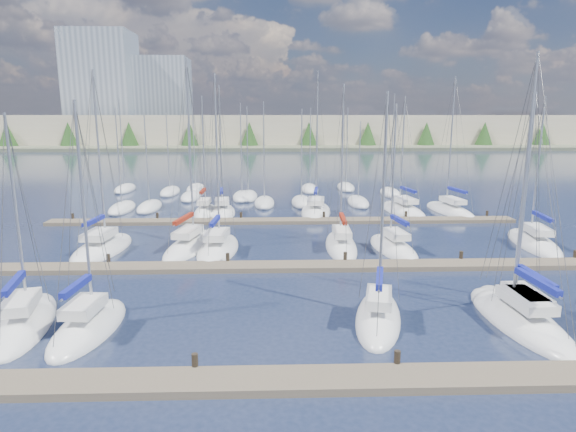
{
  "coord_description": "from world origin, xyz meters",
  "views": [
    {
      "loc": [
        -0.88,
        -14.47,
        9.99
      ],
      "look_at": [
        0.0,
        14.0,
        4.0
      ],
      "focal_mm": 30.0,
      "sensor_mm": 36.0,
      "label": 1
    }
  ],
  "objects_px": {
    "sailboat_c": "(89,327)",
    "sailboat_i": "(191,245)",
    "sailboat_n": "(205,212)",
    "sailboat_j": "(218,248)",
    "sailboat_l": "(393,248)",
    "sailboat_d": "(378,317)",
    "sailboat_f": "(520,315)",
    "sailboat_h": "(102,248)",
    "sailboat_p": "(316,211)",
    "sailboat_e": "(519,319)",
    "sailboat_r": "(450,210)",
    "sailboat_b": "(25,323)",
    "sailboat_q": "(403,210)",
    "sailboat_m": "(534,243)",
    "sailboat_k": "(341,245)",
    "sailboat_o": "(222,212)"
  },
  "relations": [
    {
      "from": "sailboat_c",
      "to": "sailboat_i",
      "type": "bearing_deg",
      "value": 84.62
    },
    {
      "from": "sailboat_n",
      "to": "sailboat_j",
      "type": "xyz_separation_m",
      "value": [
        2.91,
        -13.92,
        -0.02
      ]
    },
    {
      "from": "sailboat_i",
      "to": "sailboat_l",
      "type": "relative_size",
      "value": 1.28
    },
    {
      "from": "sailboat_n",
      "to": "sailboat_d",
      "type": "height_order",
      "value": "sailboat_n"
    },
    {
      "from": "sailboat_f",
      "to": "sailboat_h",
      "type": "xyz_separation_m",
      "value": [
        -25.23,
        13.12,
        -0.01
      ]
    },
    {
      "from": "sailboat_i",
      "to": "sailboat_c",
      "type": "bearing_deg",
      "value": -88.44
    },
    {
      "from": "sailboat_d",
      "to": "sailboat_h",
      "type": "height_order",
      "value": "sailboat_h"
    },
    {
      "from": "sailboat_p",
      "to": "sailboat_e",
      "type": "bearing_deg",
      "value": -67.67
    },
    {
      "from": "sailboat_j",
      "to": "sailboat_h",
      "type": "relative_size",
      "value": 0.98
    },
    {
      "from": "sailboat_j",
      "to": "sailboat_d",
      "type": "relative_size",
      "value": 1.16
    },
    {
      "from": "sailboat_r",
      "to": "sailboat_b",
      "type": "bearing_deg",
      "value": -147.56
    },
    {
      "from": "sailboat_q",
      "to": "sailboat_m",
      "type": "bearing_deg",
      "value": -72.42
    },
    {
      "from": "sailboat_n",
      "to": "sailboat_c",
      "type": "xyz_separation_m",
      "value": [
        -1.68,
        -27.47,
        -0.02
      ]
    },
    {
      "from": "sailboat_j",
      "to": "sailboat_m",
      "type": "distance_m",
      "value": 24.6
    },
    {
      "from": "sailboat_r",
      "to": "sailboat_j",
      "type": "bearing_deg",
      "value": -157.35
    },
    {
      "from": "sailboat_l",
      "to": "sailboat_m",
      "type": "bearing_deg",
      "value": -2.01
    },
    {
      "from": "sailboat_n",
      "to": "sailboat_e",
      "type": "bearing_deg",
      "value": -54.15
    },
    {
      "from": "sailboat_d",
      "to": "sailboat_q",
      "type": "bearing_deg",
      "value": 86.23
    },
    {
      "from": "sailboat_k",
      "to": "sailboat_h",
      "type": "xyz_separation_m",
      "value": [
        -18.07,
        -0.21,
        -0.01
      ]
    },
    {
      "from": "sailboat_e",
      "to": "sailboat_d",
      "type": "height_order",
      "value": "sailboat_e"
    },
    {
      "from": "sailboat_q",
      "to": "sailboat_o",
      "type": "distance_m",
      "value": 18.92
    },
    {
      "from": "sailboat_r",
      "to": "sailboat_b",
      "type": "xyz_separation_m",
      "value": [
        -30.54,
        -26.9,
        -0.01
      ]
    },
    {
      "from": "sailboat_r",
      "to": "sailboat_c",
      "type": "bearing_deg",
      "value": -143.7
    },
    {
      "from": "sailboat_k",
      "to": "sailboat_b",
      "type": "xyz_separation_m",
      "value": [
        -17.19,
        -13.52,
        -0.01
      ]
    },
    {
      "from": "sailboat_r",
      "to": "sailboat_c",
      "type": "height_order",
      "value": "sailboat_r"
    },
    {
      "from": "sailboat_f",
      "to": "sailboat_q",
      "type": "bearing_deg",
      "value": 86.74
    },
    {
      "from": "sailboat_p",
      "to": "sailboat_h",
      "type": "height_order",
      "value": "sailboat_p"
    },
    {
      "from": "sailboat_i",
      "to": "sailboat_p",
      "type": "bearing_deg",
      "value": 61.16
    },
    {
      "from": "sailboat_q",
      "to": "sailboat_l",
      "type": "height_order",
      "value": "sailboat_q"
    },
    {
      "from": "sailboat_k",
      "to": "sailboat_j",
      "type": "height_order",
      "value": "sailboat_j"
    },
    {
      "from": "sailboat_p",
      "to": "sailboat_o",
      "type": "height_order",
      "value": "sailboat_p"
    },
    {
      "from": "sailboat_b",
      "to": "sailboat_i",
      "type": "bearing_deg",
      "value": 55.15
    },
    {
      "from": "sailboat_m",
      "to": "sailboat_b",
      "type": "bearing_deg",
      "value": -148.81
    },
    {
      "from": "sailboat_f",
      "to": "sailboat_i",
      "type": "bearing_deg",
      "value": 143.19
    },
    {
      "from": "sailboat_l",
      "to": "sailboat_m",
      "type": "distance_m",
      "value": 11.46
    },
    {
      "from": "sailboat_d",
      "to": "sailboat_n",
      "type": "bearing_deg",
      "value": 128.06
    },
    {
      "from": "sailboat_j",
      "to": "sailboat_h",
      "type": "height_order",
      "value": "sailboat_h"
    },
    {
      "from": "sailboat_n",
      "to": "sailboat_e",
      "type": "xyz_separation_m",
      "value": [
        19.09,
        -27.23,
        -0.02
      ]
    },
    {
      "from": "sailboat_r",
      "to": "sailboat_d",
      "type": "distance_m",
      "value": 29.96
    },
    {
      "from": "sailboat_q",
      "to": "sailboat_r",
      "type": "height_order",
      "value": "sailboat_r"
    },
    {
      "from": "sailboat_c",
      "to": "sailboat_h",
      "type": "height_order",
      "value": "sailboat_h"
    },
    {
      "from": "sailboat_i",
      "to": "sailboat_l",
      "type": "bearing_deg",
      "value": 6.16
    },
    {
      "from": "sailboat_q",
      "to": "sailboat_r",
      "type": "distance_m",
      "value": 4.92
    },
    {
      "from": "sailboat_q",
      "to": "sailboat_l",
      "type": "relative_size",
      "value": 1.09
    },
    {
      "from": "sailboat_p",
      "to": "sailboat_b",
      "type": "xyz_separation_m",
      "value": [
        -16.45,
        -27.02,
        -0.01
      ]
    },
    {
      "from": "sailboat_c",
      "to": "sailboat_j",
      "type": "xyz_separation_m",
      "value": [
        4.59,
        13.55,
        -0.0
      ]
    },
    {
      "from": "sailboat_q",
      "to": "sailboat_i",
      "type": "relative_size",
      "value": 0.85
    },
    {
      "from": "sailboat_h",
      "to": "sailboat_d",
      "type": "bearing_deg",
      "value": -31.88
    },
    {
      "from": "sailboat_c",
      "to": "sailboat_b",
      "type": "xyz_separation_m",
      "value": [
        -3.26,
        0.6,
        -0.01
      ]
    },
    {
      "from": "sailboat_n",
      "to": "sailboat_e",
      "type": "distance_m",
      "value": 33.26
    }
  ]
}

